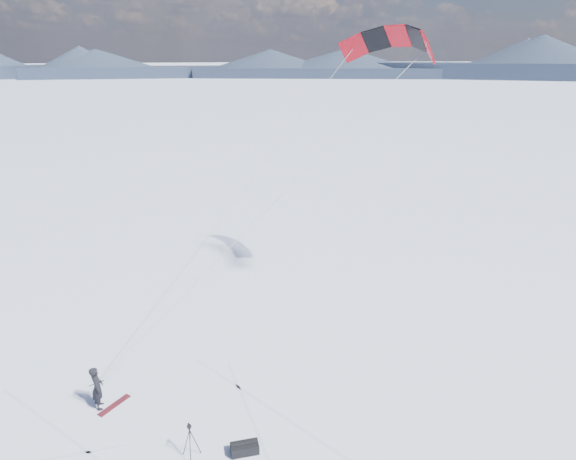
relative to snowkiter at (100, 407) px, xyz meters
name	(u,v)px	position (x,y,z in m)	size (l,w,h in m)	color
horizon_hills	(146,349)	(1.75, -4.23, 4.83)	(704.00, 705.94, 10.82)	#1E273C
snowkiter	(100,407)	(0.00, 0.00, 0.00)	(0.65, 0.43, 1.78)	black
snowboard	(114,405)	(0.51, -0.12, 0.02)	(1.40, 0.26, 0.04)	maroon
tripod	(190,437)	(2.81, -3.76, 0.88)	(0.61, 0.61, 1.37)	black
gear_bag_a	(245,448)	(4.54, -4.21, 0.19)	(1.00, 0.58, 0.42)	black
power_kite	(390,45)	(14.93, 4.73, 13.19)	(16.32, 7.44, 13.03)	#AC0A15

